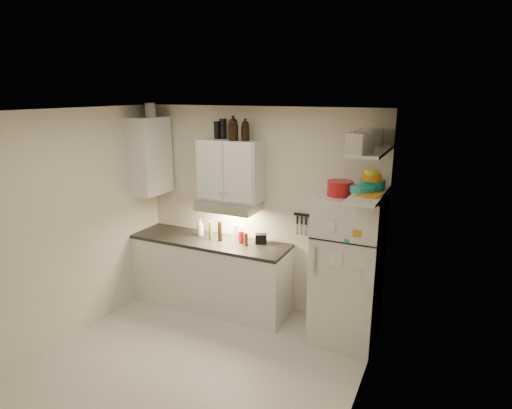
% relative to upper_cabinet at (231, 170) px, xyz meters
% --- Properties ---
extents(floor, '(3.20, 3.00, 0.02)m').
position_rel_upper_cabinet_xyz_m(floor, '(0.30, -1.33, -1.84)').
color(floor, beige).
rests_on(floor, ground).
extents(ceiling, '(3.20, 3.00, 0.02)m').
position_rel_upper_cabinet_xyz_m(ceiling, '(0.30, -1.33, 0.78)').
color(ceiling, white).
rests_on(ceiling, ground).
extents(back_wall, '(3.20, 0.02, 2.60)m').
position_rel_upper_cabinet_xyz_m(back_wall, '(0.30, 0.18, -0.53)').
color(back_wall, beige).
rests_on(back_wall, ground).
extents(left_wall, '(0.02, 3.00, 2.60)m').
position_rel_upper_cabinet_xyz_m(left_wall, '(-1.31, -1.33, -0.53)').
color(left_wall, beige).
rests_on(left_wall, ground).
extents(right_wall, '(0.02, 3.00, 2.60)m').
position_rel_upper_cabinet_xyz_m(right_wall, '(1.91, -1.33, -0.53)').
color(right_wall, beige).
rests_on(right_wall, ground).
extents(base_cabinet, '(2.10, 0.60, 0.88)m').
position_rel_upper_cabinet_xyz_m(base_cabinet, '(-0.25, -0.14, -1.39)').
color(base_cabinet, silver).
rests_on(base_cabinet, floor).
extents(countertop, '(2.10, 0.62, 0.04)m').
position_rel_upper_cabinet_xyz_m(countertop, '(-0.25, -0.14, -0.93)').
color(countertop, black).
rests_on(countertop, base_cabinet).
extents(upper_cabinet, '(0.80, 0.33, 0.75)m').
position_rel_upper_cabinet_xyz_m(upper_cabinet, '(0.00, 0.00, 0.00)').
color(upper_cabinet, silver).
rests_on(upper_cabinet, back_wall).
extents(side_cabinet, '(0.33, 0.55, 1.00)m').
position_rel_upper_cabinet_xyz_m(side_cabinet, '(-1.14, -0.14, 0.12)').
color(side_cabinet, silver).
rests_on(side_cabinet, left_wall).
extents(range_hood, '(0.76, 0.46, 0.12)m').
position_rel_upper_cabinet_xyz_m(range_hood, '(0.00, -0.06, -0.44)').
color(range_hood, silver).
rests_on(range_hood, back_wall).
extents(fridge, '(0.70, 0.68, 1.70)m').
position_rel_upper_cabinet_xyz_m(fridge, '(1.55, -0.18, -0.98)').
color(fridge, silver).
rests_on(fridge, floor).
extents(shelf_hi, '(0.30, 0.95, 0.03)m').
position_rel_upper_cabinet_xyz_m(shelf_hi, '(1.75, -0.31, 0.38)').
color(shelf_hi, silver).
rests_on(shelf_hi, right_wall).
extents(shelf_lo, '(0.30, 0.95, 0.03)m').
position_rel_upper_cabinet_xyz_m(shelf_lo, '(1.75, -0.31, -0.07)').
color(shelf_lo, silver).
rests_on(shelf_lo, right_wall).
extents(knife_strip, '(0.42, 0.02, 0.03)m').
position_rel_upper_cabinet_xyz_m(knife_strip, '(1.00, 0.15, -0.51)').
color(knife_strip, black).
rests_on(knife_strip, back_wall).
extents(dutch_oven, '(0.34, 0.34, 0.16)m').
position_rel_upper_cabinet_xyz_m(dutch_oven, '(1.44, -0.24, -0.05)').
color(dutch_oven, '#AE1415').
rests_on(dutch_oven, fridge).
extents(book_stack, '(0.26, 0.30, 0.09)m').
position_rel_upper_cabinet_xyz_m(book_stack, '(1.78, -0.41, -0.08)').
color(book_stack, orange).
rests_on(book_stack, fridge).
extents(spice_jar, '(0.07, 0.07, 0.09)m').
position_rel_upper_cabinet_xyz_m(spice_jar, '(1.61, -0.17, -0.08)').
color(spice_jar, silver).
rests_on(spice_jar, fridge).
extents(stock_pot, '(0.34, 0.34, 0.18)m').
position_rel_upper_cabinet_xyz_m(stock_pot, '(1.69, -0.05, 0.48)').
color(stock_pot, silver).
rests_on(stock_pot, shelf_hi).
extents(tin_a, '(0.23, 0.22, 0.19)m').
position_rel_upper_cabinet_xyz_m(tin_a, '(1.68, -0.39, 0.48)').
color(tin_a, '#AAAAAD').
rests_on(tin_a, shelf_hi).
extents(tin_b, '(0.25, 0.25, 0.19)m').
position_rel_upper_cabinet_xyz_m(tin_b, '(1.70, -0.67, 0.49)').
color(tin_b, '#AAAAAD').
rests_on(tin_b, shelf_hi).
extents(bowl_teal, '(0.26, 0.26, 0.10)m').
position_rel_upper_cabinet_xyz_m(bowl_teal, '(1.75, -0.10, 0.00)').
color(bowl_teal, teal).
rests_on(bowl_teal, shelf_lo).
extents(bowl_orange, '(0.21, 0.21, 0.06)m').
position_rel_upper_cabinet_xyz_m(bowl_orange, '(1.75, -0.17, 0.09)').
color(bowl_orange, orange).
rests_on(bowl_orange, bowl_teal).
extents(bowl_yellow, '(0.16, 0.16, 0.05)m').
position_rel_upper_cabinet_xyz_m(bowl_yellow, '(1.75, -0.17, 0.14)').
color(bowl_yellow, gold).
rests_on(bowl_yellow, bowl_orange).
extents(plates, '(0.31, 0.31, 0.06)m').
position_rel_upper_cabinet_xyz_m(plates, '(1.68, -0.29, -0.02)').
color(plates, teal).
rests_on(plates, shelf_lo).
extents(growler_a, '(0.15, 0.15, 0.27)m').
position_rel_upper_cabinet_xyz_m(growler_a, '(0.09, -0.08, 0.51)').
color(growler_a, black).
rests_on(growler_a, upper_cabinet).
extents(growler_b, '(0.10, 0.10, 0.24)m').
position_rel_upper_cabinet_xyz_m(growler_b, '(0.22, -0.02, 0.50)').
color(growler_b, black).
rests_on(growler_b, upper_cabinet).
extents(thermos_a, '(0.10, 0.10, 0.25)m').
position_rel_upper_cabinet_xyz_m(thermos_a, '(-0.13, 0.06, 0.50)').
color(thermos_a, black).
rests_on(thermos_a, upper_cabinet).
extents(thermos_b, '(0.09, 0.09, 0.21)m').
position_rel_upper_cabinet_xyz_m(thermos_b, '(-0.20, 0.02, 0.48)').
color(thermos_b, black).
rests_on(thermos_b, upper_cabinet).
extents(side_jar, '(0.17, 0.17, 0.18)m').
position_rel_upper_cabinet_xyz_m(side_jar, '(-1.12, -0.09, 0.71)').
color(side_jar, silver).
rests_on(side_jar, side_cabinet).
extents(soap_bottle, '(0.11, 0.11, 0.26)m').
position_rel_upper_cabinet_xyz_m(soap_bottle, '(-0.44, -0.06, -0.77)').
color(soap_bottle, silver).
rests_on(soap_bottle, countertop).
extents(pepper_mill, '(0.05, 0.05, 0.16)m').
position_rel_upper_cabinet_xyz_m(pepper_mill, '(0.27, -0.13, -0.82)').
color(pepper_mill, brown).
rests_on(pepper_mill, countertop).
extents(oil_bottle, '(0.05, 0.05, 0.24)m').
position_rel_upper_cabinet_xyz_m(oil_bottle, '(-0.24, -0.12, -0.78)').
color(oil_bottle, '#54741D').
rests_on(oil_bottle, countertop).
extents(vinegar_bottle, '(0.06, 0.06, 0.26)m').
position_rel_upper_cabinet_xyz_m(vinegar_bottle, '(-0.10, -0.12, -0.78)').
color(vinegar_bottle, black).
rests_on(vinegar_bottle, countertop).
extents(clear_bottle, '(0.08, 0.08, 0.20)m').
position_rel_upper_cabinet_xyz_m(clear_bottle, '(0.04, 0.01, -0.81)').
color(clear_bottle, silver).
rests_on(clear_bottle, countertop).
extents(red_jar, '(0.10, 0.10, 0.16)m').
position_rel_upper_cabinet_xyz_m(red_jar, '(0.18, -0.07, -0.83)').
color(red_jar, '#AE1415').
rests_on(red_jar, countertop).
extents(caddy, '(0.17, 0.15, 0.12)m').
position_rel_upper_cabinet_xyz_m(caddy, '(0.40, 0.02, -0.84)').
color(caddy, black).
rests_on(caddy, countertop).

